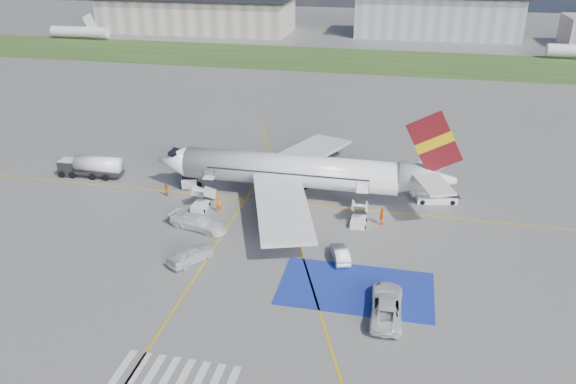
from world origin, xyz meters
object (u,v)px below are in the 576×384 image
Objects in this scene: fuel_tanker at (92,168)px; belt_loader at (437,199)px; van_white_a at (387,303)px; car_silver_b at (340,253)px; van_white_b at (197,221)px; car_silver_a at (191,254)px; gpu_cart at (189,184)px; airliner at (302,171)px.

belt_loader is (44.45, 1.64, -0.82)m from fuel_tanker.
van_white_a reaches higher than belt_loader.
car_silver_b is 0.80× the size of van_white_b.
car_silver_a is 14.66m from car_silver_b.
belt_loader reaches higher than gpu_cart.
fuel_tanker is at bearing -8.12° from car_silver_a.
belt_loader is 1.06× the size of car_silver_a.
van_white_a is 23.57m from van_white_b.
van_white_b is (-25.71, -12.32, 0.62)m from belt_loader.
van_white_b reaches higher than gpu_cart.
fuel_tanker is 26.78m from car_silver_a.
gpu_cart is (-14.30, -0.58, -2.70)m from airliner.
car_silver_b is 0.72× the size of van_white_a.
car_silver_a is (-7.80, -16.86, -2.54)m from airliner.
car_silver_a is at bearing -14.22° from van_white_a.
car_silver_a is 19.65m from van_white_a.
van_white_b is (-16.00, 3.00, 0.33)m from car_silver_b.
belt_loader is (30.44, 2.57, -0.31)m from gpu_cart.
fuel_tanker is 37.34m from car_silver_b.
gpu_cart is 24.34m from car_silver_b.
van_white_b is at bearing -132.82° from airliner.
gpu_cart is 30.55m from belt_loader.
airliner reaches higher than car_silver_a.
airliner is 14.28m from van_white_b.
van_white_a is (39.69, -21.49, -0.14)m from fuel_tanker.
fuel_tanker is at bearing -39.86° from car_silver_b.
fuel_tanker is 21.57m from van_white_b.
gpu_cart is 17.53m from car_silver_a.
belt_loader is 23.62m from van_white_a.
car_silver_b is at bearing -134.20° from car_silver_a.
airliner is 7.23× the size of van_white_b.
airliner is at bearing -28.29° from van_white_b.
airliner is 6.47× the size of van_white_a.
fuel_tanker reaches higher than van_white_a.
car_silver_a is at bearing -152.32° from belt_loader.
gpu_cart is 10.84m from van_white_b.
gpu_cart is 0.51× the size of car_silver_b.
fuel_tanker is at bearing 179.28° from airliner.
airliner is at bearing -2.77° from fuel_tanker.
gpu_cart is 32.90m from van_white_a.
airliner is 9.04× the size of car_silver_b.
van_white_b reaches higher than car_silver_b.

